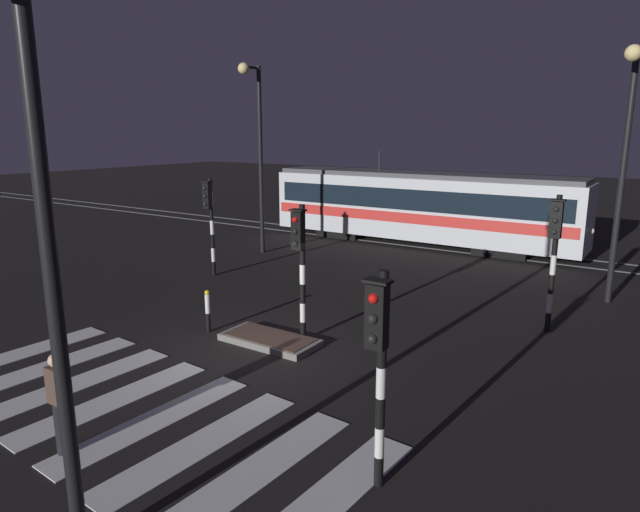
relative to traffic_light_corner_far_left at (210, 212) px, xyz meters
name	(u,v)px	position (x,y,z in m)	size (l,w,h in m)	color
ground_plane	(253,351)	(5.77, -4.58, -2.29)	(120.00, 120.00, 0.00)	black
rail_near	(454,251)	(5.77, 8.68, -2.27)	(80.00, 0.12, 0.03)	#59595E
rail_far	(465,246)	(5.77, 10.12, -2.27)	(80.00, 0.12, 0.03)	#59595E
crosswalk_zebra	(133,410)	(5.77, -7.98, -2.28)	(9.70, 4.56, 0.02)	silver
traffic_island	(270,340)	(5.78, -3.95, -2.20)	(2.42, 1.12, 0.18)	slate
traffic_light_corner_far_left	(210,212)	(0.00, 0.00, 0.00)	(0.36, 0.42, 3.47)	black
traffic_light_corner_near_right	(379,350)	(10.59, -7.52, -0.15)	(0.36, 0.42, 3.24)	black
traffic_light_corner_far_right	(555,243)	(11.23, 0.58, 0.04)	(0.36, 0.42, 3.53)	black
traffic_light_median_centre	(300,253)	(6.35, -3.44, -0.06)	(0.36, 0.42, 3.37)	black
street_lamp_near_kerb	(18,197)	(8.19, -10.90, 2.12)	(0.44, 1.21, 6.91)	black
street_lamp_trackside_left	(256,138)	(-0.99, 3.81, 2.50)	(0.44, 1.21, 7.62)	black
street_lamp_trackside_right	(625,148)	(12.21, 4.07, 2.31)	(0.44, 1.21, 7.27)	black
tram	(420,206)	(3.81, 9.40, -0.55)	(14.27, 2.58, 4.15)	silver
pedestrian_waiting_at_kerb	(60,403)	(6.02, -9.49, -1.41)	(0.36, 0.24, 1.71)	black
bollard_island_edge	(208,311)	(3.97, -4.20, -1.73)	(0.12, 0.12, 1.11)	black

